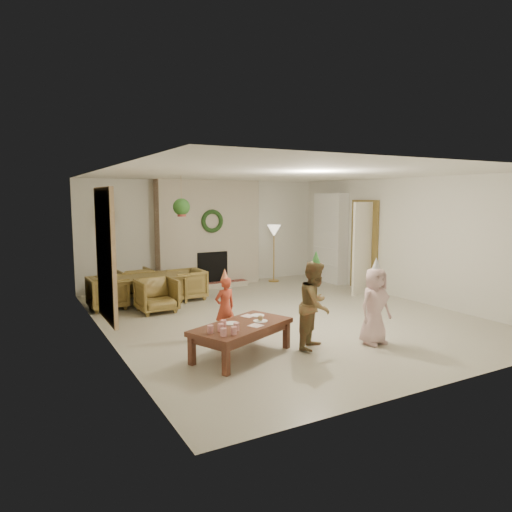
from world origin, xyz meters
TOP-DOWN VIEW (x-y plane):
  - floor at (0.00, 0.00)m, footprint 7.00×7.00m
  - ceiling at (0.00, 0.00)m, footprint 7.00×7.00m
  - wall_back at (0.00, 3.50)m, footprint 7.00×0.00m
  - wall_front at (0.00, -3.50)m, footprint 7.00×0.00m
  - wall_left at (-3.00, 0.00)m, footprint 0.00×7.00m
  - wall_right at (3.00, 0.00)m, footprint 0.00×7.00m
  - fireplace_mass at (0.00, 3.30)m, footprint 2.50×0.40m
  - fireplace_hearth at (0.00, 2.95)m, footprint 1.60×0.30m
  - fireplace_firebox at (0.00, 3.12)m, footprint 0.75×0.12m
  - fireplace_wreath at (0.00, 3.07)m, footprint 0.54×0.10m
  - floor_lamp_base at (1.63, 3.00)m, footprint 0.26×0.26m
  - floor_lamp_post at (1.63, 3.00)m, footprint 0.03×0.03m
  - floor_lamp_shade at (1.63, 3.00)m, footprint 0.34×0.34m
  - bookshelf_carcass at (2.84, 2.30)m, footprint 0.30×1.00m
  - bookshelf_shelf_a at (2.82, 2.30)m, footprint 0.30×0.92m
  - bookshelf_shelf_b at (2.82, 2.30)m, footprint 0.30×0.92m
  - bookshelf_shelf_c at (2.82, 2.30)m, footprint 0.30×0.92m
  - bookshelf_shelf_d at (2.82, 2.30)m, footprint 0.30×0.92m
  - books_row_lower at (2.80, 2.15)m, footprint 0.20×0.40m
  - books_row_mid at (2.80, 2.35)m, footprint 0.20×0.44m
  - books_row_upper at (2.80, 2.20)m, footprint 0.20×0.36m
  - door_frame at (2.96, 1.20)m, footprint 0.05×0.86m
  - door_leaf at (2.58, 0.82)m, footprint 0.77×0.32m
  - curtain_panel at (-2.96, 0.20)m, footprint 0.06×1.20m
  - dining_table at (-1.90, 2.04)m, footprint 1.65×0.97m
  - dining_chair_near at (-1.87, 1.33)m, footprint 0.70×0.72m
  - dining_chair_far at (-1.93, 2.75)m, footprint 0.70×0.72m
  - dining_chair_left at (-2.61, 2.01)m, footprint 0.72×0.70m
  - dining_chair_right at (-1.02, 2.08)m, footprint 0.72×0.70m
  - hanging_plant_cord at (-1.30, 1.50)m, footprint 0.01×0.01m
  - hanging_plant_pot at (-1.30, 1.50)m, footprint 0.16×0.16m
  - hanging_plant_foliage at (-1.30, 1.50)m, footprint 0.32×0.32m
  - coffee_table_top at (-1.58, -1.54)m, footprint 1.57×1.21m
  - coffee_table_apron at (-1.58, -1.54)m, footprint 1.43×1.07m
  - coffee_leg_fl at (-2.05, -2.06)m, footprint 0.10×0.10m
  - coffee_leg_fr at (-0.88, -1.55)m, footprint 0.10×0.10m
  - coffee_leg_bl at (-2.28, -1.53)m, footprint 0.10×0.10m
  - coffee_leg_br at (-1.11, -1.02)m, footprint 0.10×0.10m
  - cup_a at (-2.01, -1.91)m, footprint 0.10×0.10m
  - cup_b at (-2.10, -1.71)m, footprint 0.10×0.10m
  - cup_c at (-1.87, -1.90)m, footprint 0.10×0.10m
  - cup_d at (-1.95, -1.71)m, footprint 0.10×0.10m
  - cup_e at (-1.76, -1.76)m, footprint 0.10×0.10m
  - cup_f at (-1.85, -1.57)m, footprint 0.10×0.10m
  - plate_a at (-1.68, -1.44)m, footprint 0.26×0.26m
  - plate_b at (-1.29, -1.53)m, footprint 0.26×0.26m
  - plate_c at (-1.17, -1.25)m, footprint 0.26×0.26m
  - food_scoop at (-1.29, -1.53)m, footprint 0.10×0.10m
  - napkin_left at (-1.45, -1.70)m, footprint 0.21×0.21m
  - napkin_right at (-1.31, -1.21)m, footprint 0.21×0.21m
  - child_red at (-1.44, -0.72)m, footprint 0.37×0.27m
  - party_hat_red at (-1.44, -0.72)m, footprint 0.15×0.15m
  - child_plaid at (-0.52, -1.73)m, footprint 0.76×0.72m
  - party_hat_plaid at (-0.52, -1.73)m, footprint 0.18×0.18m
  - child_pink at (0.34, -1.99)m, footprint 0.57×0.40m
  - party_hat_pink at (0.34, -1.99)m, footprint 0.16×0.16m

SIDE VIEW (x-z plane):
  - floor at x=0.00m, z-range 0.00..0.00m
  - floor_lamp_base at x=1.63m, z-range 0.00..0.03m
  - fireplace_hearth at x=0.00m, z-range 0.00..0.12m
  - coffee_leg_fl at x=-2.05m, z-range 0.00..0.37m
  - coffee_leg_fr at x=-0.88m, z-range 0.00..0.37m
  - coffee_leg_bl at x=-2.28m, z-range 0.00..0.37m
  - coffee_leg_br at x=-1.11m, z-range 0.00..0.37m
  - dining_table at x=-1.90m, z-range 0.00..0.57m
  - dining_chair_near at x=-1.87m, z-range 0.00..0.63m
  - dining_chair_far at x=-1.93m, z-range 0.00..0.63m
  - dining_chair_left at x=-2.61m, z-range 0.00..0.63m
  - dining_chair_right at x=-1.02m, z-range 0.00..0.63m
  - coffee_table_apron at x=-1.58m, z-range 0.28..0.37m
  - coffee_table_top at x=-1.58m, z-range 0.37..0.43m
  - napkin_left at x=-1.45m, z-range 0.43..0.44m
  - napkin_right at x=-1.31m, z-range 0.43..0.44m
  - plate_a at x=-1.68m, z-range 0.43..0.44m
  - plate_b at x=-1.29m, z-range 0.43..0.44m
  - plate_c at x=-1.17m, z-range 0.43..0.44m
  - fireplace_firebox at x=0.00m, z-range 0.07..0.82m
  - bookshelf_shelf_a at x=2.82m, z-range 0.43..0.47m
  - child_red at x=-1.44m, z-range 0.00..0.93m
  - food_scoop at x=-1.29m, z-range 0.44..0.52m
  - cup_a at x=-2.01m, z-range 0.43..0.53m
  - cup_b at x=-2.10m, z-range 0.43..0.53m
  - cup_c at x=-1.87m, z-range 0.43..0.53m
  - cup_d at x=-1.95m, z-range 0.43..0.53m
  - cup_e at x=-1.76m, z-range 0.43..0.53m
  - cup_f at x=-1.85m, z-range 0.43..0.53m
  - child_pink at x=0.34m, z-range 0.00..1.11m
  - books_row_lower at x=2.80m, z-range 0.47..0.71m
  - child_plaid at x=-0.52m, z-range 0.00..1.23m
  - floor_lamp_post at x=1.63m, z-range 0.02..1.30m
  - bookshelf_shelf_b at x=2.82m, z-range 0.83..0.86m
  - party_hat_red at x=-1.44m, z-range 0.88..1.06m
  - books_row_mid at x=2.80m, z-range 0.87..1.11m
  - door_leaf at x=2.58m, z-range 0.00..2.00m
  - door_frame at x=2.96m, z-range 0.00..2.04m
  - bookshelf_carcass at x=2.84m, z-range 0.00..2.20m
  - party_hat_pink at x=0.34m, z-range 1.06..1.26m
  - wall_back at x=0.00m, z-range -2.25..4.75m
  - wall_front at x=0.00m, z-range -2.25..4.75m
  - wall_left at x=-3.00m, z-range -2.25..4.75m
  - wall_right at x=3.00m, z-range -2.25..4.75m
  - fireplace_mass at x=0.00m, z-range 0.00..2.50m
  - bookshelf_shelf_c at x=2.82m, z-range 1.24..1.26m
  - curtain_panel at x=-2.96m, z-range 0.25..2.25m
  - party_hat_plaid at x=-0.52m, z-range 1.17..1.38m
  - floor_lamp_shade at x=1.63m, z-range 1.14..1.42m
  - books_row_upper at x=2.80m, z-range 1.27..1.49m
  - fireplace_wreath at x=0.00m, z-range 1.28..1.82m
  - bookshelf_shelf_d at x=2.82m, z-range 1.64..1.66m
  - hanging_plant_pot at x=-1.30m, z-range 1.74..1.86m
  - hanging_plant_foliage at x=-1.30m, z-range 1.76..2.08m
  - hanging_plant_cord at x=-1.30m, z-range 1.80..2.50m
  - ceiling at x=0.00m, z-range 2.50..2.50m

